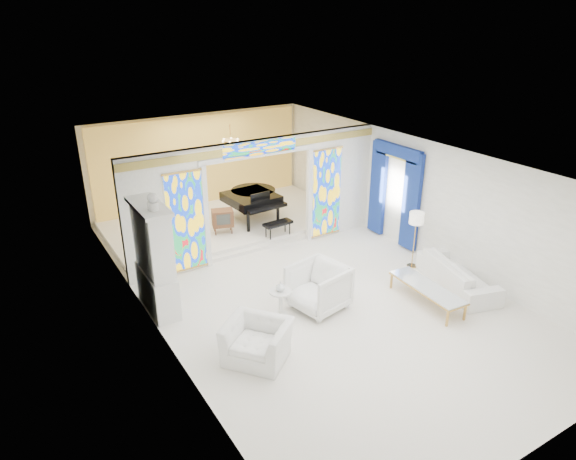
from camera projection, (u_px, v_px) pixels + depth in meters
floor at (301, 282)px, 12.08m from camera, size 12.00×12.00×0.00m
ceiling at (302, 158)px, 10.90m from camera, size 7.00×12.00×0.02m
wall_back at (199, 161)px, 16.20m from camera, size 7.00×0.02×3.00m
wall_front at (547, 370)px, 6.78m from camera, size 7.00×0.02×3.00m
wall_left at (148, 259)px, 9.81m from camera, size 0.02×12.00×3.00m
wall_right at (416, 196)px, 13.17m from camera, size 0.02×12.00×3.00m
partition_wall at (259, 192)px, 13.00m from camera, size 7.00×0.22×3.00m
stained_glass_left at (186, 222)px, 12.08m from camera, size 0.90×0.04×2.40m
stained_glass_right at (326, 193)px, 14.03m from camera, size 0.90×0.04×2.40m
stained_glass_transom at (260, 148)px, 12.46m from camera, size 2.00×0.04×0.34m
alcove_platform at (227, 222)px, 15.26m from camera, size 6.80×3.80×0.18m
gold_curtain_back at (200, 162)px, 16.11m from camera, size 6.70×0.10×2.90m
chandelier at (231, 140)px, 14.31m from camera, size 0.48×0.48×0.30m
blue_drapes at (395, 187)px, 13.64m from camera, size 0.14×1.85×2.65m
china_cabinet at (155, 260)px, 10.55m from camera, size 0.56×1.46×2.72m
armchair_left at (257, 341)px, 9.29m from camera, size 1.48×1.50×0.73m
armchair_right at (318, 287)px, 10.84m from camera, size 1.29×1.26×0.99m
sofa at (458, 274)px, 11.75m from camera, size 1.47×2.42×0.66m
side_table at (280, 299)px, 10.61m from camera, size 0.56×0.56×0.59m
vase at (280, 286)px, 10.49m from camera, size 0.25×0.25×0.20m
coffee_table at (427, 288)px, 11.05m from camera, size 0.68×1.92×0.42m
floor_lamp at (416, 221)px, 12.34m from camera, size 0.43×0.43×1.44m
grand_piano at (253, 197)px, 15.00m from camera, size 1.66×2.59×1.01m
tv_console at (223, 218)px, 14.15m from camera, size 0.67×0.55×0.67m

